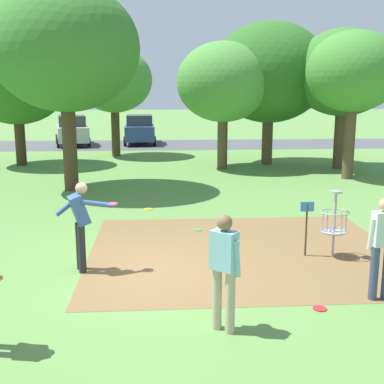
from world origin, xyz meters
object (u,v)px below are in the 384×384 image
(disc_golf_basket, at_px, (331,221))
(frisbee_far_left, at_px, (197,230))
(tree_far_center, at_px, (223,82))
(tree_mid_left, at_px, (343,73))
(tree_near_right, at_px, (354,72))
(tree_near_left, at_px, (114,80))
(tree_mid_right, at_px, (16,81))
(frisbee_by_tee, at_px, (148,209))
(player_waiting_left, at_px, (81,221))
(frisbee_near_basket, at_px, (320,309))
(tree_far_left, at_px, (65,48))
(player_throwing, at_px, (383,243))
(tree_mid_center, at_px, (269,73))
(parked_car_leftmost, at_px, (72,130))
(player_foreground_watching, at_px, (224,266))
(parked_car_center_left, at_px, (140,129))

(disc_golf_basket, height_order, frisbee_far_left, disc_golf_basket)
(frisbee_far_left, height_order, tree_far_center, tree_far_center)
(tree_mid_left, bearing_deg, tree_near_right, -101.98)
(tree_near_left, distance_m, tree_mid_right, 5.01)
(frisbee_by_tee, bearing_deg, tree_far_center, 67.37)
(player_waiting_left, xyz_separation_m, tree_mid_left, (9.33, 11.94, 3.11))
(frisbee_near_basket, relative_size, tree_far_left, 0.03)
(disc_golf_basket, height_order, tree_mid_right, tree_mid_right)
(disc_golf_basket, relative_size, player_throwing, 0.81)
(tree_mid_center, distance_m, tree_far_center, 2.56)
(frisbee_by_tee, bearing_deg, player_waiting_left, -103.33)
(parked_car_leftmost, bearing_deg, frisbee_far_left, -72.26)
(player_throwing, xyz_separation_m, tree_near_right, (3.74, 11.12, 3.07))
(player_foreground_watching, relative_size, parked_car_center_left, 0.40)
(frisbee_by_tee, xyz_separation_m, parked_car_leftmost, (-5.06, 17.47, 0.91))
(frisbee_by_tee, bearing_deg, player_foreground_watching, -80.70)
(tree_mid_left, relative_size, parked_car_center_left, 1.40)
(player_throwing, relative_size, parked_car_center_left, 0.40)
(disc_golf_basket, distance_m, frisbee_near_basket, 2.75)
(player_throwing, bearing_deg, tree_near_right, 71.42)
(disc_golf_basket, bearing_deg, player_foreground_watching, -130.74)
(frisbee_near_basket, height_order, tree_far_center, tree_far_center)
(player_waiting_left, distance_m, frisbee_near_basket, 4.54)
(tree_near_left, bearing_deg, frisbee_far_left, -77.53)
(frisbee_by_tee, bearing_deg, frisbee_near_basket, -67.57)
(player_waiting_left, xyz_separation_m, tree_near_right, (8.80, 9.46, 3.05))
(frisbee_near_basket, xyz_separation_m, parked_car_center_left, (-3.69, 24.80, 0.91))
(frisbee_far_left, height_order, tree_mid_left, tree_mid_left)
(disc_golf_basket, height_order, tree_far_center, tree_far_center)
(disc_golf_basket, xyz_separation_m, tree_near_left, (-5.71, 16.32, 3.12))
(player_waiting_left, bearing_deg, tree_mid_right, 109.09)
(player_throwing, height_order, frisbee_by_tee, player_throwing)
(disc_golf_basket, relative_size, tree_mid_left, 0.23)
(tree_near_left, xyz_separation_m, tree_near_right, (9.54, -7.34, 0.16))
(player_throwing, height_order, frisbee_near_basket, player_throwing)
(player_waiting_left, relative_size, tree_mid_left, 0.29)
(disc_golf_basket, relative_size, tree_far_left, 0.20)
(tree_mid_center, xyz_separation_m, tree_far_center, (-2.24, -1.16, -0.44))
(disc_golf_basket, bearing_deg, frisbee_far_left, 140.43)
(player_throwing, bearing_deg, tree_far_center, 93.29)
(tree_mid_center, relative_size, parked_car_leftmost, 1.42)
(tree_mid_right, bearing_deg, parked_car_leftmost, 83.93)
(frisbee_by_tee, height_order, parked_car_leftmost, parked_car_leftmost)
(player_waiting_left, relative_size, tree_near_left, 0.31)
(frisbee_far_left, relative_size, tree_far_center, 0.04)
(parked_car_leftmost, bearing_deg, tree_mid_left, -38.12)
(disc_golf_basket, height_order, tree_near_left, tree_near_left)
(player_waiting_left, relative_size, tree_mid_right, 0.30)
(tree_mid_left, height_order, tree_far_left, tree_far_left)
(frisbee_far_left, bearing_deg, parked_car_center_left, 96.00)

